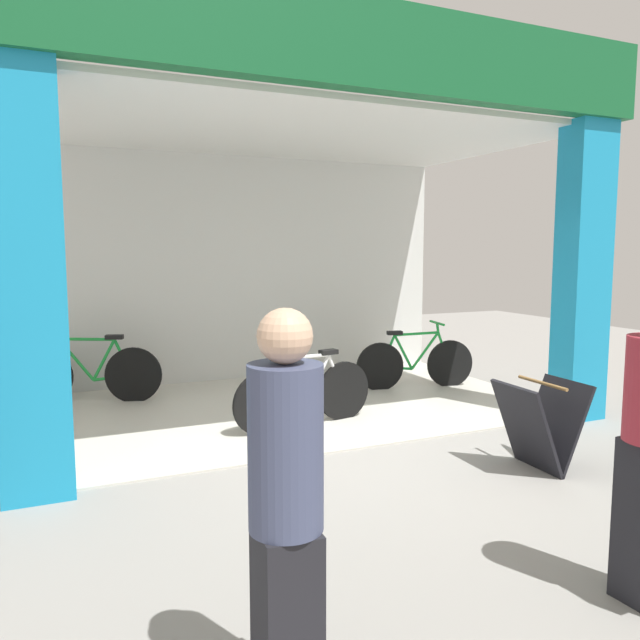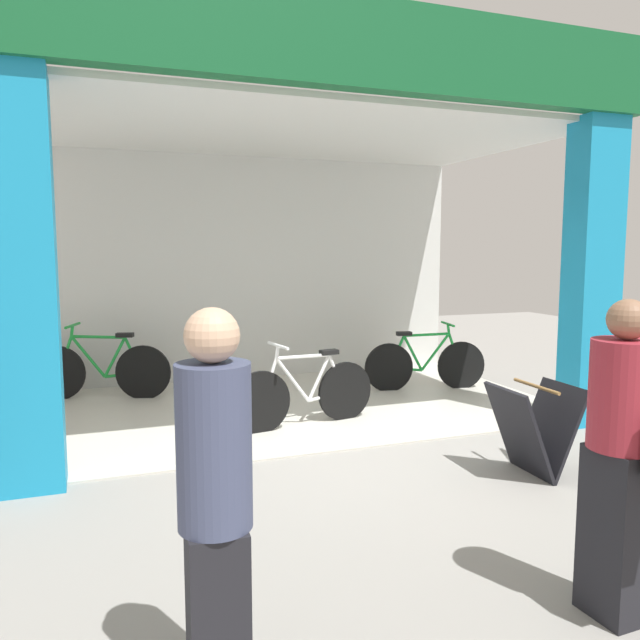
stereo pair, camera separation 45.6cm
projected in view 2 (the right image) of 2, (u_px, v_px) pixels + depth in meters
The scene contains 8 objects.
ground_plane at pixel (353, 451), 5.88m from camera, with size 20.13×20.13×0.00m, color gray.
shop_facade at pixel (293, 227), 7.34m from camera, with size 6.26×3.91×4.03m.
bicycle_inside_0 at pixel (305, 393), 6.62m from camera, with size 1.66×0.46×0.92m.
bicycle_inside_1 at pixel (425, 364), 8.32m from camera, with size 1.64×0.47×0.91m.
bicycle_inside_2 at pixel (101, 370), 7.81m from camera, with size 1.69×0.62×0.97m.
sandwich_board_sign at pixel (534, 430), 5.23m from camera, with size 0.66×0.60×0.78m.
pedestrian_0 at pixel (624, 457), 3.12m from camera, with size 0.35×0.62×1.66m.
pedestrian_2 at pixel (215, 508), 2.52m from camera, with size 0.32×0.32×1.68m.
Camera 2 is at (-2.24, -5.24, 1.91)m, focal length 34.79 mm.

